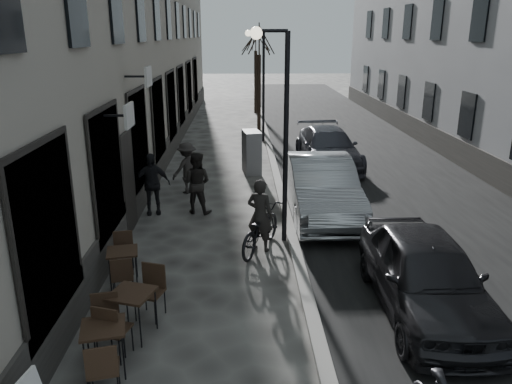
{
  "coord_description": "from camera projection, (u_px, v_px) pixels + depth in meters",
  "views": [
    {
      "loc": [
        -1.05,
        -5.53,
        4.95
      ],
      "look_at": [
        -0.75,
        4.33,
        1.8
      ],
      "focal_mm": 35.0,
      "sensor_mm": 36.0,
      "label": 1
    }
  ],
  "objects": [
    {
      "name": "road",
      "position": [
        352.0,
        150.0,
        22.14
      ],
      "size": [
        7.3,
        60.0,
        0.0
      ],
      "primitive_type": "cube",
      "color": "black",
      "rests_on": "ground"
    },
    {
      "name": "kerb",
      "position": [
        270.0,
        149.0,
        22.02
      ],
      "size": [
        0.25,
        60.0,
        0.12
      ],
      "primitive_type": "cube",
      "color": "gray",
      "rests_on": "ground"
    },
    {
      "name": "streetlamp_near",
      "position": [
        279.0,
        114.0,
        11.54
      ],
      "size": [
        0.9,
        0.28,
        5.09
      ],
      "color": "black",
      "rests_on": "ground"
    },
    {
      "name": "streetlamp_far",
      "position": [
        260.0,
        74.0,
        22.97
      ],
      "size": [
        0.9,
        0.28,
        5.09
      ],
      "color": "black",
      "rests_on": "ground"
    },
    {
      "name": "tree_near",
      "position": [
        259.0,
        39.0,
        25.37
      ],
      "size": [
        2.4,
        2.4,
        5.7
      ],
      "color": "black",
      "rests_on": "ground"
    },
    {
      "name": "tree_far",
      "position": [
        256.0,
        38.0,
        31.09
      ],
      "size": [
        2.4,
        2.4,
        5.7
      ],
      "color": "black",
      "rests_on": "ground"
    },
    {
      "name": "bistro_set_a",
      "position": [
        105.0,
        344.0,
        7.5
      ],
      "size": [
        0.77,
        1.63,
        0.93
      ],
      "rotation": [
        0.0,
        0.0,
        0.22
      ],
      "color": "#2F2115",
      "rests_on": "ground"
    },
    {
      "name": "bistro_set_b",
      "position": [
        133.0,
        309.0,
        8.41
      ],
      "size": [
        0.94,
        1.71,
        0.98
      ],
      "rotation": [
        0.0,
        0.0,
        -0.31
      ],
      "color": "#2F2115",
      "rests_on": "ground"
    },
    {
      "name": "bistro_set_c",
      "position": [
        123.0,
        264.0,
        10.18
      ],
      "size": [
        0.72,
        1.54,
        0.88
      ],
      "rotation": [
        0.0,
        0.0,
        0.2
      ],
      "color": "#2F2115",
      "rests_on": "ground"
    },
    {
      "name": "utility_cabinet",
      "position": [
        252.0,
        152.0,
        18.33
      ],
      "size": [
        0.74,
        1.12,
        1.56
      ],
      "primitive_type": "cube",
      "rotation": [
        0.0,
        0.0,
        0.17
      ],
      "color": "slate",
      "rests_on": "ground"
    },
    {
      "name": "bicycle",
      "position": [
        260.0,
        229.0,
        11.78
      ],
      "size": [
        1.51,
        2.16,
        1.08
      ],
      "primitive_type": "imported",
      "rotation": [
        0.0,
        0.0,
        2.71
      ],
      "color": "black",
      "rests_on": "ground"
    },
    {
      "name": "cyclist_rider",
      "position": [
        260.0,
        215.0,
        11.68
      ],
      "size": [
        0.76,
        0.65,
        1.76
      ],
      "primitive_type": "imported",
      "rotation": [
        0.0,
        0.0,
        2.71
      ],
      "color": "black",
      "rests_on": "ground"
    },
    {
      "name": "pedestrian_near",
      "position": [
        196.0,
        183.0,
        14.17
      ],
      "size": [
        1.02,
        0.88,
        1.78
      ],
      "primitive_type": "imported",
      "rotation": [
        0.0,
        0.0,
        2.87
      ],
      "color": "black",
      "rests_on": "ground"
    },
    {
      "name": "pedestrian_mid",
      "position": [
        187.0,
        168.0,
        15.98
      ],
      "size": [
        1.21,
        1.17,
        1.66
      ],
      "primitive_type": "imported",
      "rotation": [
        0.0,
        0.0,
        3.87
      ],
      "color": "#2C2927",
      "rests_on": "ground"
    },
    {
      "name": "pedestrian_far",
      "position": [
        152.0,
        184.0,
        14.08
      ],
      "size": [
        1.1,
        0.6,
        1.77
      ],
      "primitive_type": "imported",
      "rotation": [
        0.0,
        0.0,
        0.16
      ],
      "color": "black",
      "rests_on": "ground"
    },
    {
      "name": "car_near",
      "position": [
        426.0,
        274.0,
        9.1
      ],
      "size": [
        1.83,
        4.42,
        1.5
      ],
      "primitive_type": "imported",
      "rotation": [
        0.0,
        0.0,
        -0.02
      ],
      "color": "black",
      "rests_on": "ground"
    },
    {
      "name": "car_mid",
      "position": [
        321.0,
        187.0,
        13.99
      ],
      "size": [
        1.78,
        5.02,
        1.65
      ],
      "primitive_type": "imported",
      "rotation": [
        0.0,
        0.0,
        0.01
      ],
      "color": "#9FA3A8",
      "rests_on": "ground"
    },
    {
      "name": "car_far",
      "position": [
        328.0,
        148.0,
        19.28
      ],
      "size": [
        2.23,
        5.05,
        1.44
      ],
      "primitive_type": "imported",
      "rotation": [
        0.0,
        0.0,
        0.04
      ],
      "color": "#393A44",
      "rests_on": "ground"
    }
  ]
}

